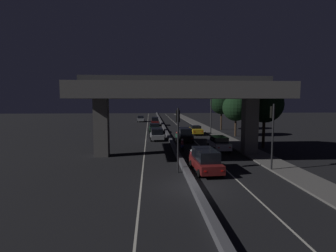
# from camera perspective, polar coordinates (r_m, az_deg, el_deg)

# --- Properties ---
(ground_plane) EXTENTS (200.00, 200.00, 0.00)m
(ground_plane) POSITION_cam_1_polar(r_m,az_deg,el_deg) (18.16, 5.46, -13.20)
(ground_plane) COLOR black
(lane_line_left_inner) EXTENTS (0.12, 126.00, 0.00)m
(lane_line_left_inner) POSITION_cam_1_polar(r_m,az_deg,el_deg) (52.28, -4.63, -0.78)
(lane_line_left_inner) COLOR beige
(lane_line_left_inner) RESTS_ON ground_plane
(lane_line_right_inner) EXTENTS (0.12, 126.00, 0.00)m
(lane_line_right_inner) POSITION_cam_1_polar(r_m,az_deg,el_deg) (52.66, 3.02, -0.72)
(lane_line_right_inner) COLOR beige
(lane_line_right_inner) RESTS_ON ground_plane
(median_divider) EXTENTS (0.45, 126.00, 0.44)m
(median_divider) POSITION_cam_1_polar(r_m,az_deg,el_deg) (52.33, -0.79, -0.51)
(median_divider) COLOR #4C4C51
(median_divider) RESTS_ON ground_plane
(sidewalk_right) EXTENTS (2.73, 126.00, 0.14)m
(sidewalk_right) POSITION_cam_1_polar(r_m,az_deg,el_deg) (46.71, 10.11, -1.54)
(sidewalk_right) COLOR #5B5956
(sidewalk_right) RESTS_ON ground_plane
(elevated_overpass) EXTENTS (20.40, 10.82, 8.40)m
(elevated_overpass) POSITION_cam_1_polar(r_m,az_deg,el_deg) (27.62, 2.01, 7.07)
(elevated_overpass) COLOR #5B5956
(elevated_overpass) RESTS_ON ground_plane
(traffic_light_left_of_median) EXTENTS (0.30, 0.49, 5.25)m
(traffic_light_left_of_median) POSITION_cam_1_polar(r_m,az_deg,el_deg) (20.99, 2.18, -0.60)
(traffic_light_left_of_median) COLOR black
(traffic_light_left_of_median) RESTS_ON ground_plane
(traffic_light_right_of_median) EXTENTS (0.30, 0.49, 5.56)m
(traffic_light_right_of_median) POSITION_cam_1_polar(r_m,az_deg,el_deg) (23.14, 21.80, 0.07)
(traffic_light_right_of_median) COLOR black
(traffic_light_right_of_median) RESTS_ON ground_plane
(street_lamp) EXTENTS (2.30, 0.32, 7.49)m
(street_lamp) POSITION_cam_1_polar(r_m,az_deg,el_deg) (45.32, 8.95, 3.84)
(street_lamp) COLOR #2D2D30
(street_lamp) RESTS_ON ground_plane
(car_dark_red_lead) EXTENTS (2.15, 4.70, 1.86)m
(car_dark_red_lead) POSITION_cam_1_polar(r_m,az_deg,el_deg) (21.81, 8.16, -7.33)
(car_dark_red_lead) COLOR #591414
(car_dark_red_lead) RESTS_ON ground_plane
(car_white_second) EXTENTS (1.98, 4.29, 1.66)m
(car_white_second) POSITION_cam_1_polar(r_m,az_deg,el_deg) (31.07, 11.02, -3.67)
(car_white_second) COLOR silver
(car_white_second) RESTS_ON ground_plane
(car_black_third) EXTENTS (2.04, 4.51, 1.90)m
(car_black_third) POSITION_cam_1_polar(r_m,az_deg,el_deg) (37.41, 3.64, -1.81)
(car_black_third) COLOR black
(car_black_third) RESTS_ON ground_plane
(car_taxi_yellow_fourth) EXTENTS (2.01, 4.74, 1.50)m
(car_taxi_yellow_fourth) POSITION_cam_1_polar(r_m,az_deg,el_deg) (45.07, 6.01, -0.83)
(car_taxi_yellow_fourth) COLOR gold
(car_taxi_yellow_fourth) RESTS_ON ground_plane
(car_silver_lead_oncoming) EXTENTS (2.11, 4.13, 1.74)m
(car_silver_lead_oncoming) POSITION_cam_1_polar(r_m,az_deg,el_deg) (38.47, -2.47, -1.71)
(car_silver_lead_oncoming) COLOR gray
(car_silver_lead_oncoming) RESTS_ON ground_plane
(car_dark_green_second_oncoming) EXTENTS (2.10, 4.75, 1.62)m
(car_dark_green_second_oncoming) POSITION_cam_1_polar(r_m,az_deg,el_deg) (47.37, -3.00, -0.44)
(car_dark_green_second_oncoming) COLOR black
(car_dark_green_second_oncoming) RESTS_ON ground_plane
(car_dark_red_third_oncoming) EXTENTS (1.84, 4.66, 1.93)m
(car_dark_red_third_oncoming) POSITION_cam_1_polar(r_m,az_deg,el_deg) (60.35, -2.85, 1.08)
(car_dark_red_third_oncoming) COLOR #591414
(car_dark_red_third_oncoming) RESTS_ON ground_plane
(car_silver_fourth_oncoming) EXTENTS (1.94, 4.08, 1.55)m
(car_silver_fourth_oncoming) POSITION_cam_1_polar(r_m,az_deg,el_deg) (71.35, -5.93, 1.59)
(car_silver_fourth_oncoming) COLOR gray
(car_silver_fourth_oncoming) RESTS_ON ground_plane
(motorcycle_white_filtering_near) EXTENTS (0.34, 1.92, 1.40)m
(motorcycle_white_filtering_near) POSITION_cam_1_polar(r_m,az_deg,el_deg) (24.10, 5.18, -6.98)
(motorcycle_white_filtering_near) COLOR black
(motorcycle_white_filtering_near) RESTS_ON ground_plane
(motorcycle_blue_filtering_mid) EXTENTS (0.32, 1.93, 1.40)m
(motorcycle_blue_filtering_mid) POSITION_cam_1_polar(r_m,az_deg,el_deg) (30.58, 3.13, -4.25)
(motorcycle_blue_filtering_mid) COLOR black
(motorcycle_blue_filtering_mid) RESTS_ON ground_plane
(motorcycle_black_filtering_far) EXTENTS (0.34, 2.00, 1.46)m
(motorcycle_black_filtering_far) POSITION_cam_1_polar(r_m,az_deg,el_deg) (36.42, 1.94, -2.61)
(motorcycle_black_filtering_far) COLOR black
(motorcycle_black_filtering_far) RESTS_ON ground_plane
(pedestrian_on_sidewalk) EXTENTS (0.36, 0.36, 1.59)m
(pedestrian_on_sidewalk) POSITION_cam_1_polar(r_m,az_deg,el_deg) (32.39, 17.90, -3.38)
(pedestrian_on_sidewalk) COLOR black
(pedestrian_on_sidewalk) RESTS_ON sidewalk_right
(roadside_tree_kerbside_near) EXTENTS (4.49, 4.49, 7.59)m
(roadside_tree_kerbside_near) POSITION_cam_1_polar(r_m,az_deg,el_deg) (34.01, 20.28, 4.42)
(roadside_tree_kerbside_near) COLOR #2D2116
(roadside_tree_kerbside_near) RESTS_ON ground_plane
(roadside_tree_kerbside_mid) EXTENTS (4.33, 4.33, 6.82)m
(roadside_tree_kerbside_mid) POSITION_cam_1_polar(r_m,az_deg,el_deg) (43.59, 14.58, 3.89)
(roadside_tree_kerbside_mid) COLOR #38281C
(roadside_tree_kerbside_mid) RESTS_ON ground_plane
(roadside_tree_kerbside_far) EXTENTS (4.48, 4.48, 7.56)m
(roadside_tree_kerbside_far) POSITION_cam_1_polar(r_m,az_deg,el_deg) (52.60, 11.58, 4.96)
(roadside_tree_kerbside_far) COLOR #38281C
(roadside_tree_kerbside_far) RESTS_ON ground_plane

